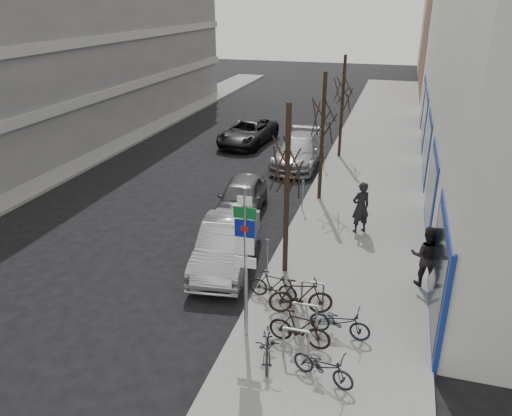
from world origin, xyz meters
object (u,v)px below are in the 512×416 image
Objects in this scene: tree_mid at (324,107)px; pedestrian_near at (361,207)px; bike_rack at (305,314)px; bike_mid_curb at (340,319)px; meter_front at (267,254)px; tree_far at (344,83)px; bike_far_inner at (301,296)px; parked_car_front at (226,244)px; pedestrian_far at (426,256)px; meter_back at (324,154)px; bike_mid_inner at (273,285)px; bike_near_right at (300,328)px; lane_car at (248,132)px; highway_sign_pole at (245,256)px; parked_car_mid at (242,197)px; bike_far_curb at (324,364)px; parked_car_back at (299,151)px; meter_mid at (303,192)px; tree_near at (288,151)px.

tree_mid is 2.82× the size of pedestrian_near.
bike_mid_curb reaches higher than bike_rack.
meter_front is at bearing 54.11° from bike_mid_curb.
tree_far is 15.56m from bike_far_inner.
tree_far is 10.10m from pedestrian_near.
meter_front is at bearing -28.07° from parked_car_front.
parked_car_front is at bearing 5.45° from pedestrian_far.
pedestrian_far is (3.26, 2.54, 0.43)m from bike_far_inner.
bike_mid_inner is (0.49, -12.19, -0.31)m from meter_back.
lane_car reaches higher than bike_near_right.
highway_sign_pole is 0.99× the size of parked_car_mid.
lane_car reaches higher than meter_back.
highway_sign_pole is at bearing -71.28° from parked_car_front.
tree_far is at bearing 25.41° from bike_far_curb.
bike_far_inner is (-1.02, 2.43, 0.08)m from bike_far_curb.
bike_mid_inner is at bearing 82.54° from highway_sign_pole.
parked_car_back reaches higher than bike_far_curb.
meter_mid and meter_back have the same top height.
highway_sign_pole reaches higher than parked_car_back.
parked_car_back is 2.79× the size of pedestrian_far.
parked_car_front reaches higher than meter_front.
tree_near reaches higher than highway_sign_pole.
meter_mid is 1.00× the size of meter_back.
bike_rack is at bearing -50.79° from parked_car_front.
tree_mid is at bearing -7.58° from bike_far_inner.
parked_car_front is at bearing 59.41° from bike_far_curb.
bike_near_right is at bearing -56.14° from parked_car_front.
bike_rack is 1.16× the size of pedestrian_near.
meter_front is at bearing 26.25° from bike_far_inner.
bike_mid_curb is (2.55, -2.34, -0.28)m from meter_front.
parked_car_front is (-1.79, 3.58, -1.70)m from highway_sign_pole.
bike_rack is 1.42× the size of bike_mid_curb.
parked_car_back is at bearing 18.76° from bike_near_right.
bike_rack is 0.49× the size of parked_car_front.
bike_mid_inner is 0.77× the size of pedestrian_far.
bike_mid_curb is at bearing -42.53° from meter_front.
tree_far reaches higher than parked_car_front.
meter_back is at bearing 91.02° from highway_sign_pole.
pedestrian_far is at bearing -71.58° from tree_far.
highway_sign_pole is 2.58× the size of bike_near_right.
lane_car is (-5.66, 7.90, -3.38)m from tree_mid.
bike_near_right reaches higher than bike_mid_inner.
bike_near_right is (-0.02, -0.59, -0.01)m from bike_rack.
tree_mid is 3.38× the size of bike_near_right.
highway_sign_pole is at bearing -91.14° from tree_mid.
meter_front is (-0.45, -13.50, -3.19)m from tree_far.
meter_front is 4.75m from bike_far_curb.
parked_car_front reaches higher than bike_mid_inner.
meter_back is at bearing 96.42° from tree_mid.
pedestrian_far is (7.00, -3.84, 0.39)m from parked_car_mid.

